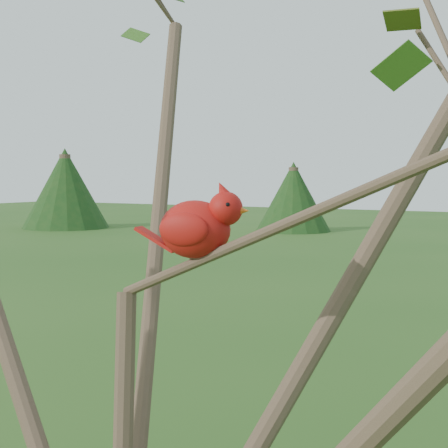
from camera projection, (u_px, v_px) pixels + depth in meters
crabapple_tree at (114, 197)px, 1.05m from camera, size 2.35×2.05×2.95m
cardinal at (199, 226)px, 1.11m from camera, size 0.20×0.11×0.14m
distant_trees at (408, 195)px, 23.42m from camera, size 37.23×9.78×3.22m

